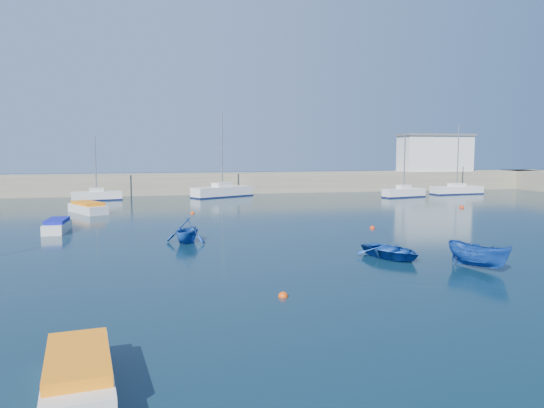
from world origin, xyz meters
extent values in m
plane|color=#0B2230|center=(0.00, 0.00, 0.00)|extent=(220.00, 220.00, 0.00)
cube|color=gray|center=(0.00, 46.00, 1.30)|extent=(96.00, 4.50, 2.60)
cube|color=silver|center=(30.00, 46.00, 5.10)|extent=(10.00, 4.00, 5.00)
cube|color=silver|center=(-15.70, 39.03, 0.50)|extent=(5.61, 2.40, 1.00)
cylinder|color=#B7BABC|center=(-15.70, 39.03, 4.12)|extent=(0.15, 0.15, 6.25)
cube|color=silver|center=(-1.26, 40.48, 0.61)|extent=(7.89, 5.67, 1.23)
cylinder|color=#B7BABC|center=(-1.26, 40.48, 5.71)|extent=(0.18, 0.18, 8.97)
cube|color=silver|center=(19.99, 35.21, 0.52)|extent=(5.60, 2.69, 1.04)
cylinder|color=#B7BABC|center=(19.99, 35.21, 4.15)|extent=(0.16, 0.16, 6.21)
cube|color=silver|center=(28.62, 37.76, 0.50)|extent=(6.99, 2.57, 1.00)
cylinder|color=#B7BABC|center=(28.62, 37.76, 4.93)|extent=(0.14, 0.14, 7.86)
cube|color=silver|center=(-15.95, 15.85, 0.34)|extent=(1.45, 3.84, 0.68)
cube|color=#0D1594|center=(-15.95, 15.85, 0.80)|extent=(1.35, 2.89, 0.25)
cube|color=silver|center=(-15.21, 26.93, 0.38)|extent=(4.00, 5.25, 0.75)
cube|color=orange|center=(-15.21, 26.93, 0.90)|extent=(3.31, 4.11, 0.28)
cube|color=silver|center=(-10.97, -10.50, 0.37)|extent=(2.09, 4.52, 0.74)
cube|color=orange|center=(-10.97, -10.50, 0.88)|extent=(1.87, 3.43, 0.28)
imported|color=#1745A0|center=(3.19, 2.52, 0.39)|extent=(3.82, 4.45, 0.78)
imported|color=#1745A0|center=(-7.27, 9.59, 0.77)|extent=(3.57, 3.75, 1.55)
imported|color=#1745A0|center=(6.28, -0.69, 0.66)|extent=(2.51, 3.63, 1.31)
sphere|color=#CE400A|center=(-4.22, -3.45, 0.00)|extent=(0.41, 0.41, 0.41)
sphere|color=red|center=(6.40, 12.67, 0.00)|extent=(0.41, 0.41, 0.41)
sphere|color=#CE400A|center=(-5.94, 24.46, 0.00)|extent=(0.38, 0.38, 0.38)
sphere|color=red|center=(20.42, 23.43, 0.00)|extent=(0.49, 0.49, 0.49)
camera|label=1|loc=(-9.03, -23.41, 5.87)|focal=35.00mm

